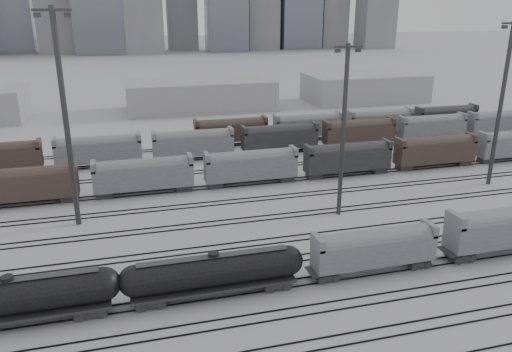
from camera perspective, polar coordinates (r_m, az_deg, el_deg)
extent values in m
plane|color=#B6B7BB|center=(51.68, -0.16, -13.42)|extent=(900.00, 900.00, 0.00)
cube|color=black|center=(45.13, 2.73, -18.77)|extent=(220.00, 0.07, 0.16)
cube|color=black|center=(47.87, 1.37, -16.26)|extent=(220.00, 0.07, 0.16)
cube|color=black|center=(49.00, 0.88, -15.33)|extent=(220.00, 0.07, 0.16)
cube|color=black|center=(51.87, -0.24, -13.18)|extent=(220.00, 0.07, 0.16)
cube|color=black|center=(53.05, -0.65, -12.39)|extent=(220.00, 0.07, 0.16)
cube|color=black|center=(56.03, -1.58, -10.55)|extent=(220.00, 0.07, 0.16)
cube|color=black|center=(57.25, -1.93, -9.86)|extent=(220.00, 0.07, 0.16)
cube|color=black|center=(60.32, -2.72, -8.28)|extent=(220.00, 0.07, 0.16)
cube|color=black|center=(61.57, -3.02, -7.69)|extent=(220.00, 0.07, 0.16)
cube|color=black|center=(66.49, -4.05, -5.60)|extent=(220.00, 0.07, 0.16)
cube|color=black|center=(67.78, -4.29, -5.11)|extent=(220.00, 0.07, 0.16)
cube|color=black|center=(72.82, -5.13, -3.38)|extent=(220.00, 0.07, 0.16)
cube|color=black|center=(74.13, -5.33, -2.97)|extent=(220.00, 0.07, 0.16)
cube|color=black|center=(79.25, -6.04, -1.51)|extent=(220.00, 0.07, 0.16)
cube|color=black|center=(80.58, -6.21, -1.16)|extent=(220.00, 0.07, 0.16)
cube|color=black|center=(86.72, -6.92, 0.28)|extent=(220.00, 0.07, 0.16)
cube|color=black|center=(88.06, -7.06, 0.57)|extent=(220.00, 0.07, 0.16)
cube|color=black|center=(94.27, -7.65, 1.79)|extent=(220.00, 0.07, 0.16)
cube|color=black|center=(95.63, -7.77, 2.03)|extent=(220.00, 0.07, 0.16)
cube|color=black|center=(101.89, -8.27, 3.07)|extent=(220.00, 0.07, 0.16)
cube|color=black|center=(103.26, -8.37, 3.28)|extent=(220.00, 0.07, 0.16)
cube|color=#252527|center=(51.13, -18.36, -14.09)|extent=(2.89, 2.34, 0.78)
cube|color=#252527|center=(51.85, -26.00, -13.94)|extent=(17.24, 3.00, 0.28)
cylinder|color=black|center=(50.97, -26.30, -12.25)|extent=(16.13, 3.23, 3.23)
sphere|color=black|center=(49.83, -17.02, -11.72)|extent=(3.23, 3.23, 3.23)
cylinder|color=black|center=(50.13, -26.59, -10.49)|extent=(1.11, 1.11, 0.56)
cube|color=#252527|center=(50.18, -26.58, -10.60)|extent=(15.57, 1.00, 0.07)
cube|color=#252527|center=(50.96, -12.02, -13.62)|extent=(2.77, 2.23, 0.74)
cube|color=#252527|center=(52.79, 2.23, -11.93)|extent=(2.77, 2.23, 0.74)
cube|color=#252527|center=(51.21, -4.76, -12.35)|extent=(16.49, 2.87, 0.27)
cylinder|color=black|center=(50.35, -4.82, -10.70)|extent=(15.43, 3.09, 3.09)
sphere|color=black|center=(49.80, -13.75, -11.59)|extent=(3.09, 3.09, 3.09)
sphere|color=black|center=(52.05, 3.68, -9.61)|extent=(3.09, 3.09, 3.09)
cylinder|color=black|center=(49.53, -4.87, -8.99)|extent=(1.06, 1.06, 0.53)
cube|color=#252527|center=(49.58, -4.87, -9.10)|extent=(14.89, 0.96, 0.06)
cube|color=#252527|center=(54.57, 7.99, -11.10)|extent=(2.37, 1.92, 0.64)
cube|color=#252527|center=(59.36, 17.90, -9.28)|extent=(2.37, 1.92, 0.64)
cube|color=gray|center=(55.76, 13.34, -8.27)|extent=(13.69, 2.74, 2.92)
cylinder|color=gray|center=(55.28, 13.42, -7.25)|extent=(12.41, 2.65, 2.65)
cube|color=gray|center=(52.31, 7.07, -7.52)|extent=(0.64, 2.74, 1.28)
cube|color=gray|center=(58.24, 19.21, -5.64)|extent=(0.64, 2.74, 1.28)
cone|color=#252527|center=(56.58, 13.20, -9.87)|extent=(2.19, 2.19, 0.82)
cube|color=#252527|center=(62.38, 22.28, -8.33)|extent=(2.68, 2.17, 0.72)
cube|color=gray|center=(65.18, 26.91, -5.47)|extent=(15.47, 3.09, 3.30)
cylinder|color=gray|center=(64.72, 27.08, -4.47)|extent=(14.03, 2.99, 2.99)
cube|color=gray|center=(59.83, 21.86, -4.70)|extent=(0.72, 3.09, 1.44)
cone|color=#252527|center=(65.97, 26.66, -7.07)|extent=(2.48, 2.48, 0.93)
cylinder|color=#333335|center=(66.74, -20.89, 5.76)|extent=(0.71, 0.71, 27.68)
cube|color=#333335|center=(65.28, -22.31, 17.16)|extent=(4.43, 0.33, 0.33)
cube|color=#333335|center=(65.49, -23.74, 16.50)|extent=(0.78, 0.55, 0.55)
cube|color=#333335|center=(65.14, -20.74, 16.85)|extent=(0.78, 0.55, 0.55)
cylinder|color=#333335|center=(67.16, 9.93, 4.83)|extent=(0.59, 0.59, 23.19)
cube|color=#333335|center=(65.39, 10.49, 14.33)|extent=(3.71, 0.28, 0.28)
cube|color=#333335|center=(64.84, 9.32, 13.94)|extent=(0.65, 0.46, 0.46)
cube|color=#333335|center=(66.03, 11.59, 13.90)|extent=(0.65, 0.46, 0.46)
cylinder|color=#333335|center=(86.79, 26.17, 7.19)|extent=(0.66, 0.66, 25.64)
cube|color=#333335|center=(84.55, 26.54, 15.00)|extent=(0.72, 0.51, 0.51)
cube|color=#44332B|center=(79.57, -25.00, -1.09)|extent=(15.00, 3.00, 5.60)
cube|color=gray|center=(78.24, -12.71, -0.04)|extent=(15.00, 3.00, 5.60)
cube|color=gray|center=(80.55, -0.58, 0.99)|extent=(15.00, 3.00, 5.60)
cube|color=#252527|center=(86.22, 10.43, 1.89)|extent=(15.00, 3.00, 5.60)
cube|color=#44332B|center=(94.65, 19.78, 2.60)|extent=(15.00, 3.00, 5.60)
cube|color=gray|center=(93.63, -17.53, 2.67)|extent=(15.00, 3.00, 5.60)
cube|color=gray|center=(94.32, -7.18, 3.54)|extent=(15.00, 3.00, 5.60)
cube|color=#252527|center=(98.00, 2.72, 4.26)|extent=(15.00, 3.00, 5.60)
cube|color=#44332B|center=(104.35, 11.68, 4.80)|extent=(15.00, 3.00, 5.60)
cube|color=gray|center=(112.93, 19.45, 5.17)|extent=(15.00, 3.00, 5.60)
cube|color=gray|center=(123.26, 26.03, 5.41)|extent=(15.00, 3.00, 5.60)
cube|color=#44332B|center=(103.46, -2.88, 5.05)|extent=(15.00, 3.00, 5.60)
cube|color=gray|center=(108.25, 5.98, 5.60)|extent=(15.00, 3.00, 5.60)
cube|color=gray|center=(115.37, 13.94, 5.97)|extent=(15.00, 3.00, 5.60)
cube|color=#252527|center=(124.42, 20.86, 6.21)|extent=(15.00, 3.00, 5.60)
cube|color=#9C9C9E|center=(140.79, -6.36, 9.19)|extent=(40.00, 18.00, 8.00)
cube|color=#9C9C9E|center=(156.37, 12.31, 9.85)|extent=(35.00, 18.00, 8.00)
cube|color=gray|center=(323.91, -22.20, 17.02)|extent=(20.00, 16.00, 48.00)
cube|color=gray|center=(322.55, -13.03, 18.96)|extent=(22.00, 17.60, 60.00)
cube|color=gray|center=(324.89, -8.27, 17.28)|extent=(18.00, 14.40, 38.00)
cube|color=gray|center=(334.86, 0.65, 18.11)|extent=(20.00, 16.00, 45.00)
cube|color=gray|center=(351.85, 8.89, 17.53)|extent=(18.00, 14.40, 40.00)
cube|color=gray|center=(362.53, 12.75, 18.30)|extent=(22.00, 17.60, 52.00)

